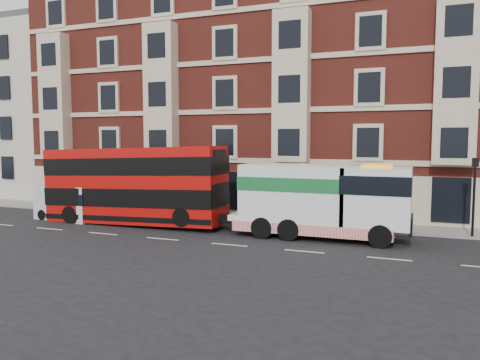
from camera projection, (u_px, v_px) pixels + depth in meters
The scene contains 10 objects.
ground at pixel (229, 245), 24.45m from camera, with size 120.00×120.00×0.00m, color black.
sidewalk at pixel (272, 220), 31.41m from camera, with size 90.00×3.00×0.15m, color slate.
victorian_terrace at pixel (307, 82), 37.32m from camera, with size 45.00×12.00×20.40m.
cream_block at pixel (10, 111), 47.53m from camera, with size 16.00×10.00×16.80m.
lamp_post_west at pixel (183, 181), 32.14m from camera, with size 0.35×0.15×4.35m.
lamp_post_east at pixel (474, 191), 25.65m from camera, with size 0.35×0.15×4.35m.
double_decker_bus at pixel (134, 184), 30.25m from camera, with size 12.24×2.81×4.96m.
tow_truck at pixel (319, 200), 25.94m from camera, with size 9.81×2.90×4.09m.
box_van at pixel (67, 203), 32.02m from camera, with size 4.77×2.35×2.39m.
pedestrian at pixel (166, 203), 33.08m from camera, with size 0.62×0.41×1.69m, color #192832.
Camera 1 is at (9.23, -22.23, 5.51)m, focal length 35.00 mm.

